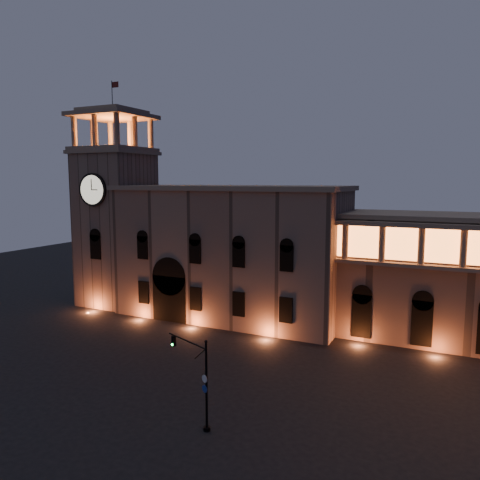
{
  "coord_description": "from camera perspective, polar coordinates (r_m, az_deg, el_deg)",
  "views": [
    {
      "loc": [
        25.58,
        -33.45,
        18.24
      ],
      "look_at": [
        2.14,
        16.0,
        11.28
      ],
      "focal_mm": 35.0,
      "sensor_mm": 36.0,
      "label": 1
    }
  ],
  "objects": [
    {
      "name": "ground",
      "position": [
        45.89,
        -11.51,
        -16.33
      ],
      "size": [
        160.0,
        160.0,
        0.0
      ],
      "primitive_type": "plane",
      "color": "black",
      "rests_on": "ground"
    },
    {
      "name": "government_building",
      "position": [
        62.62,
        -1.16,
        -1.45
      ],
      "size": [
        30.8,
        12.8,
        17.6
      ],
      "color": "#785E4E",
      "rests_on": "ground"
    },
    {
      "name": "clock_tower",
      "position": [
        71.54,
        -14.85,
        2.4
      ],
      "size": [
        9.8,
        9.8,
        32.4
      ],
      "color": "#785E4E",
      "rests_on": "ground"
    },
    {
      "name": "traffic_light",
      "position": [
        36.15,
        -4.97,
        -16.62
      ],
      "size": [
        4.68,
        2.2,
        6.91
      ],
      "rotation": [
        0.0,
        0.0,
        -0.41
      ],
      "color": "black",
      "rests_on": "ground"
    }
  ]
}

